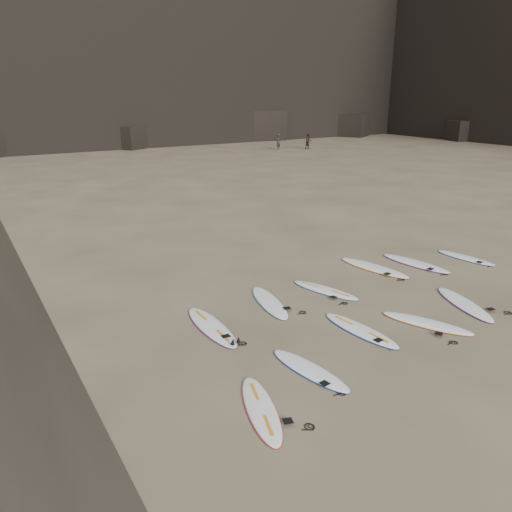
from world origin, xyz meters
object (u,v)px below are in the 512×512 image
(surfboard_6, at_px, (269,302))
(surfboard_7, at_px, (325,290))
(surfboard_5, at_px, (212,326))
(person_b, at_px, (309,141))
(person_a, at_px, (278,142))
(surfboard_3, at_px, (427,323))
(surfboard_8, at_px, (374,267))
(surfboard_10, at_px, (466,258))
(surfboard_2, at_px, (361,330))
(surfboard_4, at_px, (464,304))
(surfboard_1, at_px, (310,370))
(surfboard_0, at_px, (261,409))
(surfboard_9, at_px, (415,263))

(surfboard_6, xyz_separation_m, surfboard_7, (1.98, -0.12, -0.00))
(surfboard_6, bearing_deg, surfboard_5, -153.31)
(surfboard_6, bearing_deg, person_b, 64.01)
(surfboard_5, xyz_separation_m, person_a, (24.42, 33.29, 0.76))
(surfboard_5, height_order, person_a, person_a)
(surfboard_3, distance_m, surfboard_8, 4.37)
(surfboard_5, bearing_deg, surfboard_10, 2.70)
(surfboard_10, bearing_deg, surfboard_2, -168.56)
(surfboard_4, height_order, surfboard_7, surfboard_4)
(surfboard_3, xyz_separation_m, surfboard_8, (1.90, 3.93, 0.01))
(surfboard_1, height_order, surfboard_5, surfboard_5)
(surfboard_0, height_order, surfboard_8, surfboard_8)
(surfboard_2, height_order, surfboard_9, surfboard_9)
(surfboard_4, bearing_deg, person_b, 78.84)
(surfboard_0, height_order, surfboard_1, same)
(surfboard_1, height_order, surfboard_2, surfboard_2)
(surfboard_7, distance_m, surfboard_10, 6.42)
(surfboard_5, relative_size, person_b, 1.68)
(surfboard_2, distance_m, surfboard_9, 6.01)
(surfboard_0, xyz_separation_m, surfboard_4, (7.68, 1.17, 0.00))
(surfboard_2, xyz_separation_m, surfboard_6, (-1.04, 2.72, 0.00))
(surfboard_4, bearing_deg, surfboard_0, -151.78)
(surfboard_3, bearing_deg, person_b, 32.73)
(surfboard_2, relative_size, person_b, 1.55)
(surfboard_5, distance_m, surfboard_9, 8.50)
(surfboard_9, height_order, person_a, person_a)
(surfboard_9, distance_m, surfboard_10, 2.14)
(surfboard_3, bearing_deg, surfboard_0, 164.23)
(surfboard_5, distance_m, person_a, 41.29)
(surfboard_2, height_order, surfboard_4, surfboard_4)
(surfboard_9, relative_size, person_b, 1.70)
(surfboard_0, xyz_separation_m, surfboard_3, (5.75, 0.88, 0.00))
(surfboard_6, xyz_separation_m, surfboard_9, (6.32, 0.16, 0.00))
(surfboard_3, distance_m, person_b, 41.33)
(person_b, bearing_deg, surfboard_6, -127.44)
(surfboard_0, relative_size, surfboard_2, 0.94)
(surfboard_0, height_order, surfboard_2, surfboard_2)
(person_a, bearing_deg, surfboard_4, 28.91)
(surfboard_0, xyz_separation_m, surfboard_10, (11.32, 3.85, -0.00))
(surfboard_9, relative_size, person_a, 1.67)
(surfboard_10, distance_m, person_b, 35.96)
(surfboard_8, bearing_deg, surfboard_4, -99.84)
(surfboard_7, xyz_separation_m, surfboard_10, (6.41, -0.26, -0.00))
(surfboard_1, relative_size, person_a, 1.42)
(surfboard_2, height_order, person_b, person_b)
(surfboard_2, height_order, surfboard_6, surfboard_6)
(surfboard_3, bearing_deg, surfboard_1, 158.79)
(surfboard_5, bearing_deg, surfboard_4, -18.19)
(person_b, bearing_deg, surfboard_9, -119.84)
(surfboard_4, bearing_deg, surfboard_9, 83.48)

